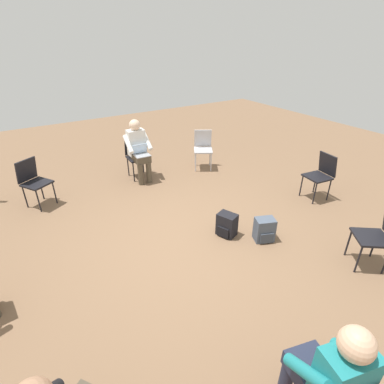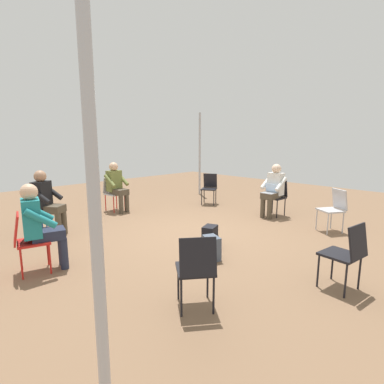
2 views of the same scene
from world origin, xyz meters
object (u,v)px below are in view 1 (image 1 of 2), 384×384
at_px(chair_north, 321,173).
at_px(chair_west, 136,154).
at_px(person_with_laptop, 138,147).
at_px(chair_northwest, 203,146).
at_px(chair_southwest, 33,180).
at_px(backpack_by_empty_chair, 227,226).
at_px(chair_northeast, 379,234).
at_px(backpack_near_laptop_user, 264,231).
at_px(person_in_teal, 330,373).

relative_size(chair_north, chair_west, 1.00).
bearing_deg(person_with_laptop, chair_west, -90.00).
bearing_deg(person_with_laptop, chair_northwest, 174.99).
distance_m(chair_southwest, backpack_by_empty_chair, 3.42).
distance_m(chair_northwest, chair_west, 1.49).
bearing_deg(chair_northeast, backpack_near_laptop_user, 71.90).
distance_m(chair_northeast, person_with_laptop, 4.36).
height_order(chair_southwest, chair_northwest, same).
height_order(chair_north, chair_northwest, same).
xyz_separation_m(chair_north, person_with_laptop, (-2.51, -2.47, 0.20)).
bearing_deg(person_in_teal, chair_southwest, 118.95).
distance_m(chair_north, backpack_near_laptop_user, 1.85).
bearing_deg(chair_north, person_with_laptop, 52.19).
bearing_deg(chair_northeast, chair_north, 5.46).
relative_size(person_with_laptop, backpack_by_empty_chair, 3.44).
xyz_separation_m(chair_north, chair_northwest, (-2.32, -1.01, 0.00)).
relative_size(chair_north, chair_northeast, 1.00).
relative_size(chair_southwest, chair_northeast, 1.00).
relative_size(chair_southwest, backpack_near_laptop_user, 2.36).
bearing_deg(chair_west, backpack_near_laptop_user, 104.78).
bearing_deg(chair_northeast, person_with_laptop, 56.98).
height_order(chair_northwest, person_in_teal, person_in_teal).
bearing_deg(person_in_teal, chair_northeast, 34.68).
height_order(chair_northeast, backpack_by_empty_chair, chair_northeast).
xyz_separation_m(person_with_laptop, backpack_near_laptop_user, (2.94, 0.70, -0.53)).
relative_size(chair_northwest, chair_west, 1.00).
bearing_deg(chair_northwest, backpack_near_laptop_user, 105.69).
height_order(chair_north, chair_southwest, same).
height_order(chair_northeast, person_in_teal, person_in_teal).
xyz_separation_m(chair_north, backpack_by_empty_chair, (0.04, -2.16, -0.34)).
relative_size(chair_north, person_in_teal, 0.69).
relative_size(person_with_laptop, backpack_near_laptop_user, 3.44).
height_order(chair_north, person_with_laptop, person_with_laptop).
height_order(backpack_near_laptop_user, backpack_by_empty_chair, same).
relative_size(chair_northeast, backpack_near_laptop_user, 2.36).
bearing_deg(chair_north, backpack_by_empty_chair, 98.63).
bearing_deg(chair_northwest, chair_north, 144.64).
bearing_deg(chair_north, chair_west, 50.24).
xyz_separation_m(chair_northeast, backpack_by_empty_chair, (-1.55, -1.20, -0.34)).
distance_m(chair_southwest, person_in_teal, 5.06).
relative_size(chair_northwest, person_with_laptop, 0.69).
bearing_deg(backpack_by_empty_chair, chair_west, -173.67).
xyz_separation_m(chair_northeast, person_in_teal, (0.82, -2.20, 0.20)).
bearing_deg(chair_southwest, chair_north, 119.41).
height_order(chair_west, backpack_near_laptop_user, chair_west).
xyz_separation_m(chair_northwest, person_with_laptop, (-0.19, -1.46, 0.20)).
height_order(person_with_laptop, person_in_teal, same).
bearing_deg(chair_southwest, person_in_teal, 73.35).
relative_size(chair_north, chair_southwest, 1.00).
bearing_deg(backpack_by_empty_chair, person_in_teal, -22.91).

